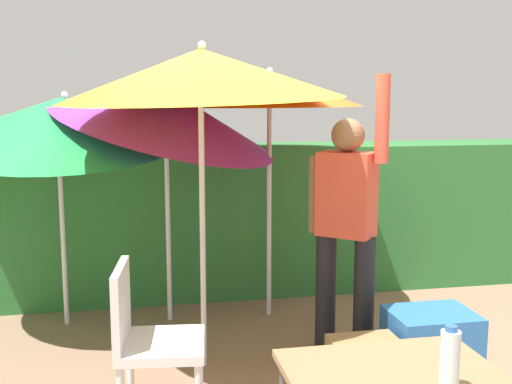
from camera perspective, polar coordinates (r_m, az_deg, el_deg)
ground_plane at (r=4.23m, az=0.81°, el=-15.52°), size 24.00×24.00×0.00m
hedge_row at (r=5.59m, az=-2.66°, el=-2.46°), size 8.00×0.70×1.31m
umbrella_rainbow at (r=4.81m, az=1.25°, el=9.29°), size 1.43×1.43×1.96m
umbrella_orange at (r=4.78m, az=-8.04°, el=7.31°), size 1.82×1.76×2.11m
umbrella_yellow at (r=4.82m, az=-17.42°, el=6.41°), size 1.82×1.84×1.92m
umbrella_navy at (r=3.87m, az=-5.04°, el=10.67°), size 1.77×1.77×2.08m
person_vendor at (r=4.18m, az=8.28°, el=-2.44°), size 0.47×0.43×1.88m
chair_plastic at (r=3.33m, az=-9.94°, el=-12.98°), size 0.49×0.49×0.89m
cooler_box at (r=4.16m, az=15.74°, el=-13.21°), size 0.52×0.42×0.41m
crate_cardboard at (r=3.80m, az=10.20°, el=-15.82°), size 0.41×0.38×0.33m
bottle_water at (r=2.32m, az=17.34°, el=-14.55°), size 0.07×0.07×0.24m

